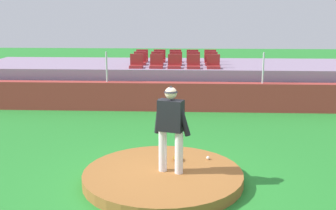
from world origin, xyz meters
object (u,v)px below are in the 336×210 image
stadium_chair_1 (156,64)px  stadium_chair_5 (140,61)px  stadium_chair_9 (211,61)px  stadium_chair_10 (142,58)px  stadium_chair_0 (136,63)px  stadium_chair_3 (193,64)px  baseball (208,158)px  stadium_chair_13 (192,58)px  pitcher (171,123)px  stadium_chair_2 (174,64)px  stadium_chair_4 (213,64)px  stadium_chair_12 (175,58)px  stadium_chair_6 (157,61)px  stadium_chair_8 (194,61)px  stadium_chair_7 (176,61)px  fielding_glove (177,158)px  stadium_chair_11 (160,58)px  stadium_chair_14 (210,58)px

stadium_chair_1 → stadium_chair_5: size_ratio=1.00×
stadium_chair_9 → stadium_chair_10: (-2.79, 0.88, 0.00)m
stadium_chair_0 → stadium_chair_3: 2.10m
baseball → stadium_chair_13: bearing=92.0°
pitcher → stadium_chair_2: size_ratio=3.59×
stadium_chair_4 → stadium_chair_12: (-1.45, 1.77, 0.00)m
stadium_chair_0 → stadium_chair_6: (0.71, 0.89, 0.00)m
stadium_chair_0 → stadium_chair_5: size_ratio=1.00×
stadium_chair_8 → stadium_chair_12: size_ratio=1.00×
stadium_chair_4 → stadium_chair_6: size_ratio=1.00×
stadium_chair_4 → stadium_chair_3: bearing=3.9°
stadium_chair_7 → stadium_chair_10: same height
stadium_chair_10 → stadium_chair_13: bearing=179.6°
fielding_glove → stadium_chair_4: (1.14, 6.54, 1.24)m
stadium_chair_3 → stadium_chair_4: same height
stadium_chair_0 → stadium_chair_3: (2.10, -0.05, 0.00)m
stadium_chair_8 → stadium_chair_11: bearing=-33.7°
stadium_chair_3 → stadium_chair_13: (-0.02, 1.81, 0.00)m
stadium_chair_13 → stadium_chair_7: bearing=53.6°
stadium_chair_11 → stadium_chair_9: bearing=156.6°
baseball → stadium_chair_5: size_ratio=0.15×
stadium_chair_7 → stadium_chair_13: 1.10m
stadium_chair_1 → stadium_chair_8: (1.38, 0.86, 0.00)m
stadium_chair_0 → stadium_chair_3: bearing=178.6°
pitcher → stadium_chair_3: (0.53, 7.16, 0.26)m
stadium_chair_13 → fielding_glove: bearing=87.3°
stadium_chair_11 → baseball: bearing=101.2°
stadium_chair_0 → stadium_chair_3: size_ratio=1.00×
stadium_chair_4 → stadium_chair_7: bearing=-31.9°
stadium_chair_4 → stadium_chair_7: size_ratio=1.00×
stadium_chair_3 → stadium_chair_4: size_ratio=1.00×
pitcher → stadium_chair_11: bearing=114.4°
stadium_chair_1 → stadium_chair_9: size_ratio=1.00×
stadium_chair_4 → stadium_chair_14: bearing=-89.3°
stadium_chair_5 → stadium_chair_12: same height
stadium_chair_6 → stadium_chair_11: (0.03, 0.89, 0.00)m
stadium_chair_8 → stadium_chair_14: bearing=-126.0°
fielding_glove → stadium_chair_1: 6.73m
stadium_chair_10 → stadium_chair_3: bearing=138.9°
stadium_chair_4 → stadium_chair_6: same height
baseball → stadium_chair_11: 8.49m
stadium_chair_1 → stadium_chair_13: (1.34, 1.76, 0.00)m
stadium_chair_3 → stadium_chair_9: (0.70, 0.94, 0.00)m
stadium_chair_4 → stadium_chair_9: same height
stadium_chair_2 → stadium_chair_4: same height
stadium_chair_0 → stadium_chair_14: same height
baseball → stadium_chair_10: 8.65m
stadium_chair_5 → stadium_chair_12: 1.61m
stadium_chair_6 → stadium_chair_12: size_ratio=1.00×
stadium_chair_2 → stadium_chair_14: (1.41, 1.82, 0.00)m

